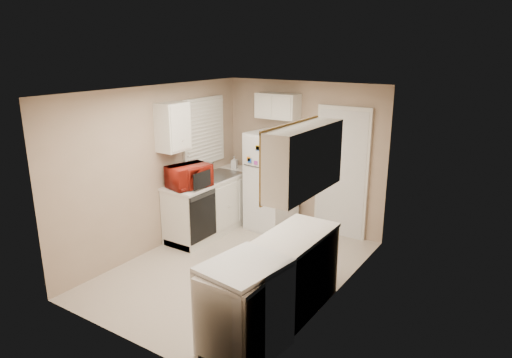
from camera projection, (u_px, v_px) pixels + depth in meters
The scene contains 19 objects.
floor at pixel (236, 268), 6.23m from camera, with size 3.80×3.80×0.00m, color beige.
ceiling at pixel (234, 90), 5.56m from camera, with size 3.80×3.80×0.00m, color white.
wall_left at pixel (157, 169), 6.63m from camera, with size 3.80×3.80×0.00m, color tan.
wall_right at pixel (335, 204), 5.16m from camera, with size 3.80×3.80×0.00m, color tan.
wall_back at pixel (303, 156), 7.42m from camera, with size 2.80×2.80×0.00m, color tan.
wall_front at pixel (119, 233), 4.37m from camera, with size 2.80×2.80×0.00m, color tan.
left_counter at pixel (213, 204), 7.41m from camera, with size 0.60×1.80×0.90m, color silver.
dishwasher at pixel (203, 216), 6.76m from camera, with size 0.03×0.58×0.72m, color black.
sink at pixel (218, 178), 7.41m from camera, with size 0.54×0.74×0.16m, color gray.
microwave at pixel (189, 177), 6.76m from camera, with size 0.34×0.60×0.40m, color maroon.
soap_bottle at pixel (234, 162), 7.82m from camera, with size 0.10×0.10×0.21m, color silver.
window_blinds at pixel (204, 131), 7.34m from camera, with size 0.10×0.98×1.08m, color silver.
upper_cabinet_left at pixel (173, 127), 6.56m from camera, with size 0.30×0.45×0.70m, color silver.
refrigerator at pixel (271, 182), 7.39m from camera, with size 0.66×0.65×1.61m, color silver.
cabinet_over_fridge at pixel (278, 106), 7.29m from camera, with size 0.70×0.30×0.40m, color silver.
interior_door at pixel (342, 173), 7.07m from camera, with size 0.86×0.06×2.08m, color silver.
right_counter at pixel (275, 286), 4.88m from camera, with size 0.60×2.00×0.90m, color silver.
stove at pixel (245, 307), 4.42m from camera, with size 0.64×0.79×0.96m, color silver.
upper_cabinet_right at pixel (305, 160), 4.67m from camera, with size 0.30×1.20×0.70m, color silver.
Camera 1 is at (3.32, -4.57, 2.92)m, focal length 32.00 mm.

